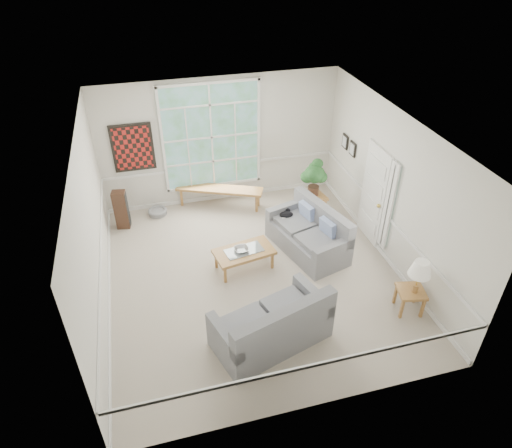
{
  "coord_description": "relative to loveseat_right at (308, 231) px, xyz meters",
  "views": [
    {
      "loc": [
        -1.71,
        -6.56,
        5.91
      ],
      "look_at": [
        0.1,
        0.2,
        1.05
      ],
      "focal_mm": 32.0,
      "sensor_mm": 36.0,
      "label": 1
    }
  ],
  "objects": [
    {
      "name": "floor",
      "position": [
        -1.27,
        -0.47,
        -0.49
      ],
      "size": [
        5.5,
        6.0,
        0.01
      ],
      "primitive_type": "cube",
      "color": "#AB9E8F",
      "rests_on": "ground"
    },
    {
      "name": "ceiling",
      "position": [
        -1.27,
        -0.47,
        2.52
      ],
      "size": [
        5.5,
        6.0,
        0.02
      ],
      "primitive_type": "cube",
      "color": "white",
      "rests_on": "ground"
    },
    {
      "name": "wall_back",
      "position": [
        -1.27,
        2.53,
        1.02
      ],
      "size": [
        5.5,
        0.02,
        3.0
      ],
      "primitive_type": "cube",
      "color": "silver",
      "rests_on": "ground"
    },
    {
      "name": "wall_front",
      "position": [
        -1.27,
        -3.47,
        1.02
      ],
      "size": [
        5.5,
        0.02,
        3.0
      ],
      "primitive_type": "cube",
      "color": "silver",
      "rests_on": "ground"
    },
    {
      "name": "wall_left",
      "position": [
        -4.02,
        -0.47,
        1.02
      ],
      "size": [
        0.02,
        6.0,
        3.0
      ],
      "primitive_type": "cube",
      "color": "silver",
      "rests_on": "ground"
    },
    {
      "name": "wall_right",
      "position": [
        1.48,
        -0.47,
        1.02
      ],
      "size": [
        0.02,
        6.0,
        3.0
      ],
      "primitive_type": "cube",
      "color": "silver",
      "rests_on": "ground"
    },
    {
      "name": "window_back",
      "position": [
        -1.47,
        2.49,
        1.17
      ],
      "size": [
        2.3,
        0.08,
        2.4
      ],
      "primitive_type": "cube",
      "color": "white",
      "rests_on": "wall_back"
    },
    {
      "name": "entry_door",
      "position": [
        1.44,
        0.13,
        0.57
      ],
      "size": [
        0.08,
        0.9,
        2.1
      ],
      "primitive_type": "cube",
      "color": "white",
      "rests_on": "floor"
    },
    {
      "name": "door_sidelight",
      "position": [
        1.44,
        -0.5,
        0.67
      ],
      "size": [
        0.08,
        0.26,
        1.9
      ],
      "primitive_type": "cube",
      "color": "white",
      "rests_on": "wall_right"
    },
    {
      "name": "wall_art",
      "position": [
        -3.22,
        2.48,
        1.12
      ],
      "size": [
        0.9,
        0.06,
        1.1
      ],
      "primitive_type": "cube",
      "color": "maroon",
      "rests_on": "wall_back"
    },
    {
      "name": "wall_frame_near",
      "position": [
        1.44,
        1.28,
        1.07
      ],
      "size": [
        0.04,
        0.26,
        0.32
      ],
      "primitive_type": "cube",
      "color": "black",
      "rests_on": "wall_right"
    },
    {
      "name": "wall_frame_far",
      "position": [
        1.44,
        1.68,
        1.07
      ],
      "size": [
        0.04,
        0.26,
        0.32
      ],
      "primitive_type": "cube",
      "color": "black",
      "rests_on": "wall_right"
    },
    {
      "name": "loveseat_right",
      "position": [
        0.0,
        0.0,
        0.0
      ],
      "size": [
        1.39,
        1.98,
        0.97
      ],
      "primitive_type": "cube",
      "rotation": [
        0.0,
        0.0,
        0.28
      ],
      "color": "slate",
      "rests_on": "floor"
    },
    {
      "name": "loveseat_front",
      "position": [
        -1.42,
        -2.14,
        0.02
      ],
      "size": [
        2.05,
        1.46,
        1.0
      ],
      "primitive_type": "cube",
      "rotation": [
        0.0,
        0.0,
        0.3
      ],
      "color": "slate",
      "rests_on": "floor"
    },
    {
      "name": "coffee_table",
      "position": [
        -1.4,
        -0.23,
        -0.27
      ],
      "size": [
        1.24,
        0.82,
        0.43
      ],
      "primitive_type": "cube",
      "rotation": [
        0.0,
        0.0,
        0.17
      ],
      "color": "#A16E39",
      "rests_on": "floor"
    },
    {
      "name": "pewter_bowl",
      "position": [
        -1.45,
        -0.22,
        -0.02
      ],
      "size": [
        0.36,
        0.36,
        0.08
      ],
      "primitive_type": "imported",
      "rotation": [
        0.0,
        0.0,
        0.06
      ],
      "color": "#A2A3A8",
      "rests_on": "coffee_table"
    },
    {
      "name": "window_bench",
      "position": [
        -1.41,
        2.18,
        -0.25
      ],
      "size": [
        2.03,
        1.18,
        0.48
      ],
      "primitive_type": "cube",
      "rotation": [
        0.0,
        0.0,
        -0.41
      ],
      "color": "#A16E39",
      "rests_on": "floor"
    },
    {
      "name": "end_table",
      "position": [
        0.54,
        1.18,
        -0.21
      ],
      "size": [
        0.64,
        0.64,
        0.56
      ],
      "primitive_type": "cube",
      "rotation": [
        0.0,
        0.0,
        0.16
      ],
      "color": "#A16E39",
      "rests_on": "floor"
    },
    {
      "name": "houseplant",
      "position": [
        0.57,
        1.21,
        0.5
      ],
      "size": [
        0.64,
        0.64,
        0.86
      ],
      "primitive_type": null,
      "rotation": [
        0.0,
        0.0,
        0.34
      ],
      "color": "#235325",
      "rests_on": "end_table"
    },
    {
      "name": "side_table",
      "position": [
        1.13,
        -2.11,
        -0.25
      ],
      "size": [
        0.54,
        0.54,
        0.47
      ],
      "primitive_type": "cube",
      "rotation": [
        0.0,
        0.0,
        -0.21
      ],
      "color": "#A16E39",
      "rests_on": "floor"
    },
    {
      "name": "table_lamp",
      "position": [
        1.16,
        -2.14,
        0.31
      ],
      "size": [
        0.44,
        0.44,
        0.66
      ],
      "primitive_type": null,
      "rotation": [
        0.0,
        0.0,
        -0.16
      ],
      "color": "white",
      "rests_on": "side_table"
    },
    {
      "name": "pet_bed",
      "position": [
        -2.9,
        2.18,
        -0.42
      ],
      "size": [
        0.48,
        0.48,
        0.13
      ],
      "primitive_type": "cylinder",
      "rotation": [
        0.0,
        0.0,
        -0.09
      ],
      "color": "gray",
      "rests_on": "floor"
    },
    {
      "name": "floor_speaker",
      "position": [
        -3.67,
        1.86,
        -0.03
      ],
      "size": [
        0.32,
        0.27,
        0.91
      ],
      "primitive_type": "cube",
      "rotation": [
        0.0,
        0.0,
        -0.18
      ],
      "color": "#3B2418",
      "rests_on": "floor"
    },
    {
      "name": "cat",
      "position": [
        -0.28,
        0.58,
        0.08
      ],
      "size": [
        0.36,
        0.33,
        0.14
      ],
      "primitive_type": "ellipsoid",
      "rotation": [
        0.0,
        0.0,
        0.5
      ],
      "color": "black",
      "rests_on": "loveseat_right"
    }
  ]
}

